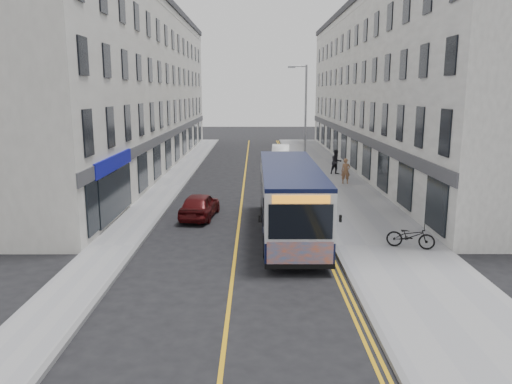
{
  "coord_description": "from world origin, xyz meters",
  "views": [
    {
      "loc": [
        0.77,
        -20.59,
        6.23
      ],
      "look_at": [
        0.82,
        2.35,
        1.6
      ],
      "focal_mm": 35.0,
      "sensor_mm": 36.0,
      "label": 1
    }
  ],
  "objects_px": {
    "city_bus": "(290,197)",
    "car_white": "(281,153)",
    "pedestrian_far": "(336,162)",
    "pedestrian_near": "(346,171)",
    "car_maroon": "(200,205)",
    "bicycle": "(411,236)",
    "streetlamp": "(304,119)"
  },
  "relations": [
    {
      "from": "pedestrian_far",
      "to": "car_maroon",
      "type": "height_order",
      "value": "pedestrian_far"
    },
    {
      "from": "car_maroon",
      "to": "streetlamp",
      "type": "bearing_deg",
      "value": -114.35
    },
    {
      "from": "pedestrian_far",
      "to": "car_maroon",
      "type": "distance_m",
      "value": 15.54
    },
    {
      "from": "pedestrian_near",
      "to": "car_white",
      "type": "relative_size",
      "value": 0.38
    },
    {
      "from": "city_bus",
      "to": "car_white",
      "type": "bearing_deg",
      "value": 88.02
    },
    {
      "from": "pedestrian_near",
      "to": "car_maroon",
      "type": "relative_size",
      "value": 0.45
    },
    {
      "from": "pedestrian_near",
      "to": "bicycle",
      "type": "bearing_deg",
      "value": -87.84
    },
    {
      "from": "bicycle",
      "to": "car_maroon",
      "type": "xyz_separation_m",
      "value": [
        -8.95,
        5.32,
        0.03
      ]
    },
    {
      "from": "streetlamp",
      "to": "car_white",
      "type": "xyz_separation_m",
      "value": [
        -1.05,
        10.69,
        -3.64
      ]
    },
    {
      "from": "streetlamp",
      "to": "city_bus",
      "type": "xyz_separation_m",
      "value": [
        -1.87,
        -13.2,
        -2.7
      ]
    },
    {
      "from": "bicycle",
      "to": "pedestrian_near",
      "type": "distance_m",
      "value": 14.19
    },
    {
      "from": "streetlamp",
      "to": "car_maroon",
      "type": "distance_m",
      "value": 12.54
    },
    {
      "from": "bicycle",
      "to": "pedestrian_far",
      "type": "xyz_separation_m",
      "value": [
        -0.07,
        18.07,
        0.43
      ]
    },
    {
      "from": "bicycle",
      "to": "car_white",
      "type": "height_order",
      "value": "car_white"
    },
    {
      "from": "pedestrian_near",
      "to": "car_maroon",
      "type": "height_order",
      "value": "pedestrian_near"
    },
    {
      "from": "city_bus",
      "to": "car_white",
      "type": "distance_m",
      "value": 23.92
    },
    {
      "from": "pedestrian_far",
      "to": "city_bus",
      "type": "bearing_deg",
      "value": -124.99
    },
    {
      "from": "bicycle",
      "to": "pedestrian_near",
      "type": "bearing_deg",
      "value": 20.17
    },
    {
      "from": "pedestrian_near",
      "to": "car_maroon",
      "type": "distance_m",
      "value": 12.56
    },
    {
      "from": "car_maroon",
      "to": "pedestrian_near",
      "type": "bearing_deg",
      "value": -128.42
    },
    {
      "from": "streetlamp",
      "to": "city_bus",
      "type": "relative_size",
      "value": 0.75
    },
    {
      "from": "car_maroon",
      "to": "city_bus",
      "type": "bearing_deg",
      "value": 152.33
    },
    {
      "from": "bicycle",
      "to": "car_maroon",
      "type": "distance_m",
      "value": 10.41
    },
    {
      "from": "streetlamp",
      "to": "city_bus",
      "type": "height_order",
      "value": "streetlamp"
    },
    {
      "from": "bicycle",
      "to": "pedestrian_near",
      "type": "relative_size",
      "value": 1.1
    },
    {
      "from": "bicycle",
      "to": "car_white",
      "type": "distance_m",
      "value": 26.55
    },
    {
      "from": "city_bus",
      "to": "car_white",
      "type": "xyz_separation_m",
      "value": [
        0.83,
        23.89,
        -0.94
      ]
    },
    {
      "from": "pedestrian_far",
      "to": "car_white",
      "type": "height_order",
      "value": "pedestrian_far"
    },
    {
      "from": "pedestrian_far",
      "to": "pedestrian_near",
      "type": "bearing_deg",
      "value": -108.45
    },
    {
      "from": "city_bus",
      "to": "car_maroon",
      "type": "bearing_deg",
      "value": 145.66
    },
    {
      "from": "city_bus",
      "to": "bicycle",
      "type": "bearing_deg",
      "value": -27.09
    },
    {
      "from": "city_bus",
      "to": "pedestrian_far",
      "type": "xyz_separation_m",
      "value": [
        4.58,
        15.69,
        -0.64
      ]
    }
  ]
}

